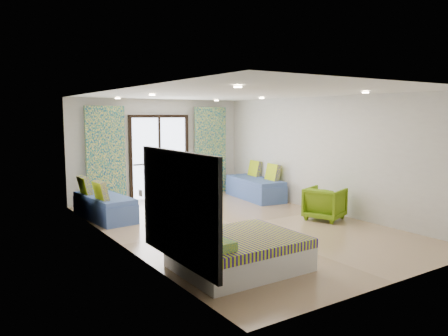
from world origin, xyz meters
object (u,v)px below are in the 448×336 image
bed (238,252)px  armchair (325,202)px  daybed_left (104,206)px  daybed_right (255,187)px  coffee_table (177,191)px

bed → armchair: 3.69m
bed → daybed_left: bearing=98.7°
daybed_left → armchair: bearing=-39.3°
bed → daybed_right: daybed_right is taller
daybed_left → coffee_table: (2.09, 0.56, 0.06)m
coffee_table → armchair: size_ratio=0.92×
coffee_table → bed: bearing=-106.9°
armchair → bed: bearing=93.1°
bed → daybed_right: bearing=49.9°
bed → coffee_table: (1.45, 4.77, 0.09)m
bed → armchair: size_ratio=2.29×
daybed_left → armchair: daybed_left is taller
daybed_left → coffee_table: 2.17m
coffee_table → armchair: 3.79m
bed → coffee_table: size_ratio=2.48×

